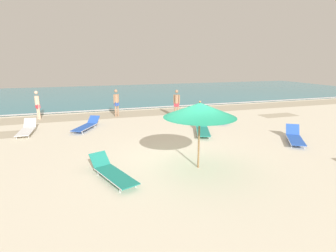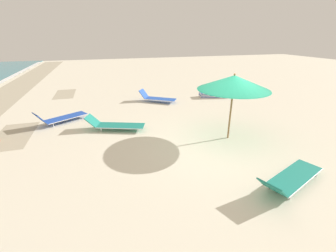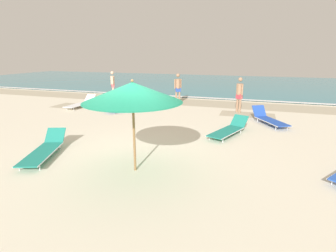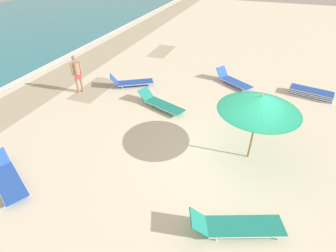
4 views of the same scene
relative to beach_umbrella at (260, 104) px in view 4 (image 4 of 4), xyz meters
The scene contains 9 objects.
ground_plane 2.17m from the beach_umbrella, 118.04° to the left, with size 60.00×60.00×0.16m.
beach_umbrella is the anchor object (origin of this frame).
lounger_stack 5.98m from the beach_umbrella, 23.22° to the right, with size 0.98×1.95×0.32m.
sun_lounger_under_umbrella 3.40m from the beach_umbrella, behind, with size 1.37×2.34×0.56m.
sun_lounger_beside_umbrella 7.59m from the beach_umbrella, 118.95° to the left, with size 1.57×2.19×0.54m.
sun_lounger_near_water_left 5.72m from the beach_umbrella, 13.86° to the left, with size 1.63×2.00×0.63m.
sun_lounger_near_water_right 4.66m from the beach_umbrella, 63.07° to the left, with size 1.35×2.30×0.55m.
sun_lounger_mid_beach_pair_a 7.07m from the beach_umbrella, 60.32° to the left, with size 1.57×2.06×0.63m.
beachgoer_shoreline_child 8.21m from the beach_umbrella, 75.81° to the left, with size 0.35×0.34×1.76m.
Camera 4 is at (-6.72, -0.29, 5.73)m, focal length 28.00 mm.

